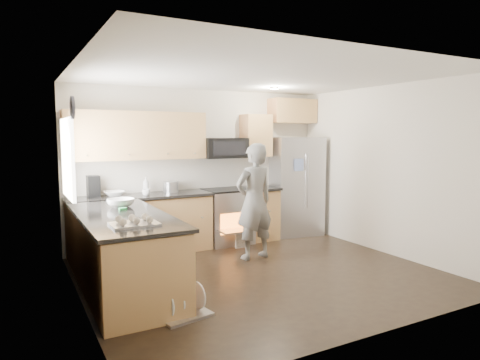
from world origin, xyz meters
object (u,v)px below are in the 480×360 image
person (254,201)px  stove_range (227,204)px  dish_rack (183,308)px  refrigerator (295,186)px

person → stove_range: bearing=-98.6°
stove_range → dish_rack: 3.06m
stove_range → person: 1.04m
person → refrigerator: bearing=-150.5°
refrigerator → person: bearing=-135.3°
stove_range → refrigerator: size_ratio=1.00×
refrigerator → stove_range: bearing=-169.7°
refrigerator → dish_rack: 4.08m
refrigerator → dish_rack: refrigerator is taller
dish_rack → person: bearing=40.5°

